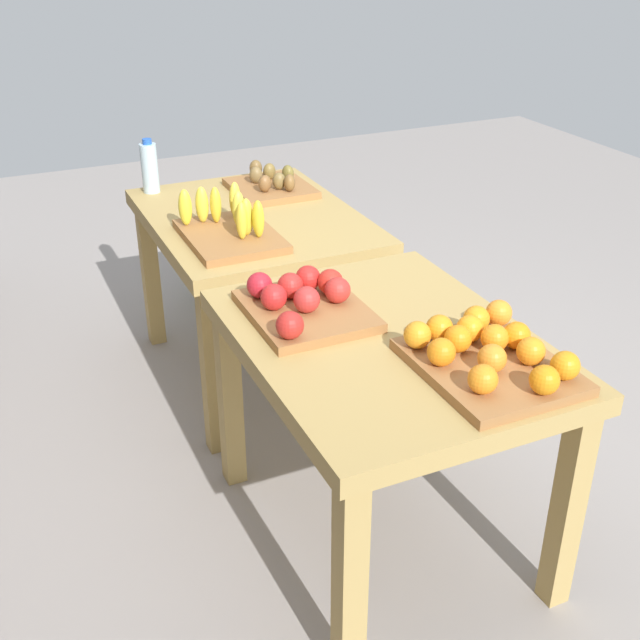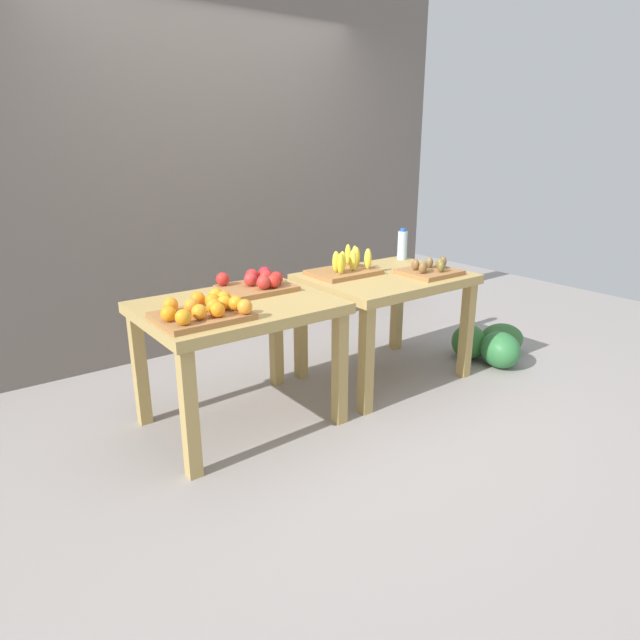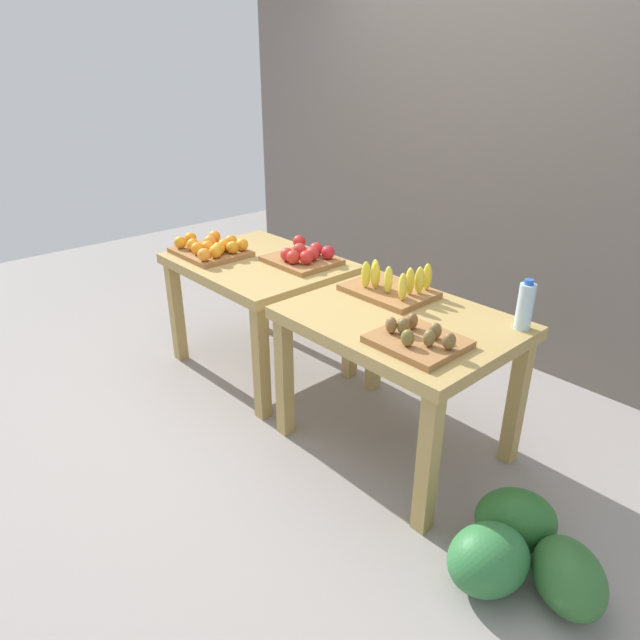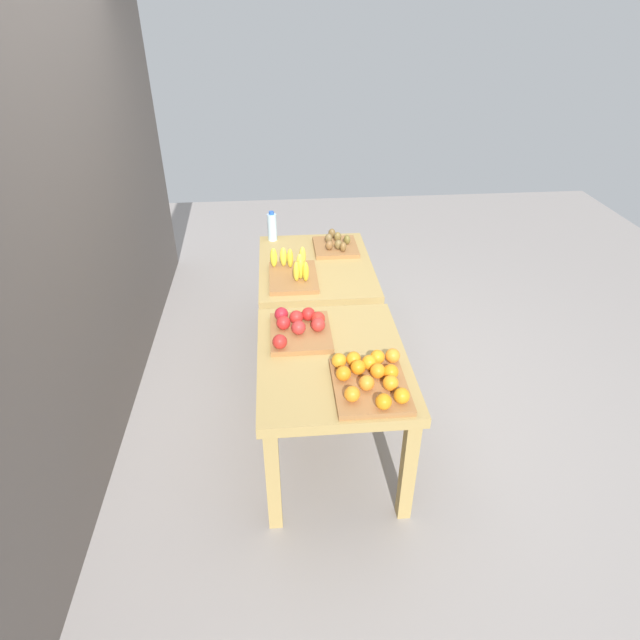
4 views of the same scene
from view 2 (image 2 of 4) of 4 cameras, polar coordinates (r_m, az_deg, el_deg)
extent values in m
plane|color=gray|center=(3.59, -0.16, -7.97)|extent=(8.00, 8.00, 0.00)
cube|color=#685F59|center=(4.39, -11.23, 16.73)|extent=(4.40, 0.12, 3.00)
cube|color=tan|center=(3.06, -8.63, 1.26)|extent=(1.04, 0.80, 0.06)
cube|color=tan|center=(2.72, -13.42, -9.53)|extent=(0.07, 0.07, 0.67)
cube|color=tan|center=(3.15, 2.07, -5.11)|extent=(0.07, 0.07, 0.67)
cube|color=tan|center=(3.31, -18.22, -4.90)|extent=(0.07, 0.07, 0.67)
cube|color=tan|center=(3.67, -4.59, -1.75)|extent=(0.07, 0.07, 0.67)
cube|color=tan|center=(3.69, 6.84, 4.26)|extent=(1.04, 0.80, 0.06)
cube|color=tan|center=(3.27, 4.81, -4.27)|extent=(0.07, 0.07, 0.67)
cube|color=tan|center=(3.91, 14.99, -1.07)|extent=(0.07, 0.07, 0.67)
cube|color=tan|center=(3.77, -2.03, -1.14)|extent=(0.07, 0.07, 0.67)
cube|color=tan|center=(4.34, 8.00, 1.26)|extent=(0.07, 0.07, 0.67)
cube|color=#9E6A3A|center=(2.79, -12.18, 0.41)|extent=(0.44, 0.36, 0.03)
sphere|color=orange|center=(2.79, -8.72, 1.73)|extent=(0.10, 0.10, 0.08)
sphere|color=orange|center=(2.78, -13.23, 1.43)|extent=(0.11, 0.11, 0.08)
sphere|color=orange|center=(2.61, -14.04, 0.28)|extent=(0.10, 0.10, 0.08)
sphere|color=orange|center=(2.90, -12.58, 2.16)|extent=(0.11, 0.11, 0.08)
sphere|color=orange|center=(2.85, -11.13, 1.97)|extent=(0.08, 0.08, 0.08)
sphere|color=orange|center=(2.70, -10.64, 1.06)|extent=(0.09, 0.09, 0.08)
sphere|color=orange|center=(2.81, -9.92, 1.81)|extent=(0.08, 0.08, 0.08)
sphere|color=orange|center=(2.68, -15.47, 0.63)|extent=(0.11, 0.11, 0.08)
sphere|color=orange|center=(2.76, -10.98, 1.41)|extent=(0.11, 0.11, 0.08)
sphere|color=orange|center=(2.96, -10.77, 2.55)|extent=(0.09, 0.09, 0.08)
sphere|color=orange|center=(2.68, -12.44, 0.83)|extent=(0.08, 0.08, 0.08)
sphere|color=orange|center=(2.89, -9.97, 2.27)|extent=(0.11, 0.11, 0.08)
sphere|color=orange|center=(2.83, -15.27, 1.53)|extent=(0.10, 0.10, 0.08)
sphere|color=orange|center=(2.72, -7.83, 1.38)|extent=(0.11, 0.11, 0.08)
cube|color=#9E6A3A|center=(3.28, -6.60, 3.32)|extent=(0.40, 0.34, 0.03)
sphere|color=red|center=(3.32, -5.64, 4.51)|extent=(0.11, 0.11, 0.08)
sphere|color=red|center=(3.29, -10.09, 4.21)|extent=(0.11, 0.11, 0.08)
sphere|color=red|center=(3.26, -7.23, 4.21)|extent=(0.10, 0.10, 0.08)
sphere|color=red|center=(3.18, -5.90, 3.89)|extent=(0.11, 0.11, 0.08)
sphere|color=red|center=(3.41, -5.78, 4.87)|extent=(0.11, 0.11, 0.08)
sphere|color=red|center=(3.36, -7.09, 4.61)|extent=(0.10, 0.10, 0.08)
sphere|color=red|center=(3.27, -4.57, 4.36)|extent=(0.11, 0.11, 0.08)
sphere|color=red|center=(3.20, -4.88, 4.04)|extent=(0.10, 0.10, 0.08)
cube|color=#9E6A3A|center=(3.66, 2.47, 4.98)|extent=(0.44, 0.32, 0.03)
ellipsoid|color=yellow|center=(3.53, 2.18, 5.89)|extent=(0.05, 0.05, 0.14)
ellipsoid|color=yellow|center=(3.58, 2.35, 6.05)|extent=(0.05, 0.05, 0.14)
ellipsoid|color=yellow|center=(3.58, 1.68, 6.07)|extent=(0.06, 0.06, 0.14)
ellipsoid|color=yellow|center=(3.78, 3.63, 6.68)|extent=(0.06, 0.07, 0.14)
ellipsoid|color=yellow|center=(3.63, 3.42, 6.21)|extent=(0.05, 0.06, 0.14)
ellipsoid|color=yellow|center=(3.68, 4.99, 6.35)|extent=(0.06, 0.07, 0.14)
ellipsoid|color=yellow|center=(3.73, 3.81, 6.53)|extent=(0.06, 0.05, 0.14)
ellipsoid|color=yellow|center=(3.83, 2.93, 6.84)|extent=(0.06, 0.06, 0.14)
cube|color=#9E6A3A|center=(3.73, 11.28, 4.90)|extent=(0.36, 0.32, 0.03)
ellipsoid|color=olive|center=(3.76, 12.36, 5.73)|extent=(0.05, 0.06, 0.07)
ellipsoid|color=brown|center=(3.79, 11.30, 5.88)|extent=(0.07, 0.07, 0.07)
ellipsoid|color=brown|center=(3.66, 10.73, 5.51)|extent=(0.06, 0.07, 0.07)
ellipsoid|color=brown|center=(3.61, 10.64, 5.34)|extent=(0.07, 0.06, 0.07)
ellipsoid|color=brown|center=(3.70, 9.89, 5.69)|extent=(0.06, 0.06, 0.07)
ellipsoid|color=brown|center=(3.84, 12.66, 5.95)|extent=(0.06, 0.07, 0.07)
ellipsoid|color=brown|center=(3.68, 12.49, 5.44)|extent=(0.07, 0.07, 0.07)
cylinder|color=silver|center=(4.18, 8.55, 7.68)|extent=(0.07, 0.07, 0.21)
cylinder|color=blue|center=(4.16, 8.62, 9.25)|extent=(0.04, 0.04, 0.02)
ellipsoid|color=#2F642E|center=(4.48, 18.35, -1.87)|extent=(0.40, 0.39, 0.24)
ellipsoid|color=#2A652A|center=(4.32, 15.19, -2.18)|extent=(0.41, 0.41, 0.26)
ellipsoid|color=#2F733A|center=(4.21, 18.22, -2.96)|extent=(0.35, 0.38, 0.26)
camera|label=1|loc=(3.63, -45.16, 17.20)|focal=44.69mm
camera|label=3|loc=(4.05, 44.86, 16.21)|focal=31.07mm
camera|label=4|loc=(3.11, -59.88, 25.35)|focal=29.64mm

